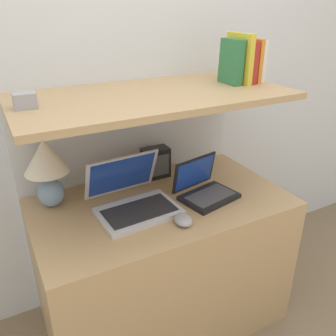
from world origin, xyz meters
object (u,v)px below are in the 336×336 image
(laptop_small, at_px, (205,189))
(book_yellow, at_px, (239,58))
(computer_mouse, at_px, (183,220))
(book_white, at_px, (255,61))
(laptop_large, at_px, (133,199))
(router_box, at_px, (156,163))
(book_green, at_px, (231,62))
(table_lamp, at_px, (47,166))
(book_orange, at_px, (251,60))
(shelf_gadget, at_px, (25,101))
(book_red, at_px, (245,62))

(laptop_small, distance_m, book_yellow, 0.62)
(computer_mouse, xyz_separation_m, book_white, (0.54, 0.28, 0.56))
(laptop_large, distance_m, router_box, 0.33)
(book_green, bearing_deg, table_lamp, 171.87)
(book_orange, height_order, book_yellow, book_yellow)
(book_white, xyz_separation_m, shelf_gadget, (-1.04, 0.00, -0.07))
(table_lamp, xyz_separation_m, book_red, (0.93, -0.12, 0.38))
(computer_mouse, distance_m, shelf_gadget, 0.76)
(laptop_small, xyz_separation_m, book_red, (0.28, 0.13, 0.54))
(table_lamp, bearing_deg, book_orange, -7.18)
(book_red, bearing_deg, router_box, 156.65)
(book_orange, relative_size, shelf_gadget, 2.50)
(laptop_large, xyz_separation_m, book_yellow, (0.58, 0.07, 0.55))
(table_lamp, bearing_deg, book_green, -8.13)
(laptop_large, height_order, book_red, book_red)
(laptop_small, height_order, book_yellow, book_yellow)
(laptop_small, xyz_separation_m, computer_mouse, (-0.20, -0.15, -0.02))
(table_lamp, xyz_separation_m, book_orange, (0.96, -0.12, 0.39))
(book_green, bearing_deg, book_white, 0.00)
(computer_mouse, relative_size, book_red, 0.53)
(laptop_small, distance_m, book_white, 0.65)
(book_red, bearing_deg, table_lamp, 172.56)
(book_white, xyz_separation_m, book_red, (-0.06, 0.00, -0.00))
(book_green, bearing_deg, computer_mouse, -145.15)
(table_lamp, relative_size, laptop_small, 1.09)
(laptop_large, bearing_deg, computer_mouse, -57.36)
(laptop_large, height_order, router_box, laptop_large)
(router_box, xyz_separation_m, book_white, (0.45, -0.17, 0.50))
(table_lamp, bearing_deg, computer_mouse, -42.13)
(book_yellow, bearing_deg, book_red, 0.00)
(table_lamp, distance_m, shelf_gadget, 0.34)
(table_lamp, bearing_deg, laptop_large, -31.89)
(router_box, relative_size, book_orange, 0.81)
(router_box, height_order, book_red, book_red)
(book_orange, xyz_separation_m, book_green, (-0.11, 0.00, 0.00))
(computer_mouse, height_order, book_orange, book_orange)
(laptop_large, relative_size, book_red, 1.91)
(book_red, bearing_deg, shelf_gadget, 180.00)
(book_white, bearing_deg, laptop_small, -159.36)
(book_white, distance_m, book_green, 0.14)
(book_yellow, distance_m, book_green, 0.04)
(computer_mouse, relative_size, shelf_gadget, 1.28)
(laptop_small, bearing_deg, book_green, 32.63)
(book_orange, bearing_deg, book_white, 0.00)
(computer_mouse, xyz_separation_m, book_orange, (0.52, 0.28, 0.56))
(laptop_large, xyz_separation_m, laptop_small, (0.34, -0.06, -0.01))
(book_orange, bearing_deg, laptop_large, -173.66)
(laptop_large, relative_size, laptop_small, 1.25)
(book_white, xyz_separation_m, book_yellow, (-0.10, 0.00, 0.02))
(laptop_small, xyz_separation_m, book_orange, (0.31, 0.13, 0.55))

